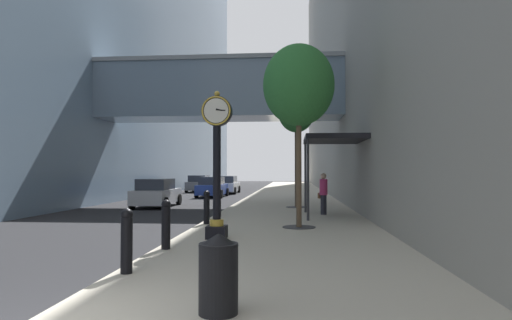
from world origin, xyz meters
TOP-DOWN VIEW (x-y plane):
  - ground_plane at (0.00, 27.00)m, footprint 110.00×110.00m
  - sidewalk_right at (3.11, 30.00)m, footprint 6.23×80.00m
  - building_block_right at (10.73, 30.00)m, footprint 9.00×80.00m
  - street_clock at (1.21, 7.26)m, footprint 0.84×0.55m
  - bollard_nearest at (0.28, 3.11)m, footprint 0.22×0.22m
  - bollard_second at (0.28, 5.56)m, footprint 0.22×0.22m
  - bollard_fourth at (0.28, 10.45)m, footprint 0.22×0.22m
  - bollard_fifth at (0.28, 12.89)m, footprint 0.22×0.22m
  - street_tree_near at (3.53, 9.80)m, footprint 2.39×2.39m
  - street_tree_mid_near at (3.53, 17.74)m, footprint 1.91×1.91m
  - trash_bin at (2.34, 1.06)m, footprint 0.53×0.53m
  - pedestrian_walking at (4.65, 14.14)m, footprint 0.48×0.52m
  - storefront_awning at (4.99, 13.39)m, footprint 2.40×3.60m
  - car_silver_near at (-4.29, 18.96)m, footprint 2.12×4.52m
  - car_grey_mid at (-5.63, 36.10)m, footprint 2.10×4.56m
  - car_white_far at (-2.61, 33.65)m, footprint 2.12×4.61m
  - car_blue_trailing at (-2.87, 28.17)m, footprint 2.07×4.19m

SIDE VIEW (x-z plane):
  - ground_plane at x=0.00m, z-range 0.00..0.00m
  - sidewalk_right at x=3.11m, z-range 0.00..0.14m
  - trash_bin at x=2.34m, z-range 0.15..1.20m
  - bollard_nearest at x=0.28m, z-range 0.17..1.35m
  - bollard_second at x=0.28m, z-range 0.17..1.35m
  - bollard_fourth at x=0.28m, z-range 0.17..1.35m
  - bollard_fifth at x=0.28m, z-range 0.17..1.35m
  - car_blue_trailing at x=-2.87m, z-range -0.02..1.55m
  - car_white_far at x=-2.61m, z-range -0.02..1.56m
  - car_silver_near at x=-4.29m, z-range -0.02..1.57m
  - car_grey_mid at x=-5.63m, z-range -0.02..1.59m
  - pedestrian_walking at x=4.65m, z-range 0.20..1.98m
  - street_clock at x=1.21m, z-range 0.33..4.45m
  - storefront_awning at x=4.99m, z-range 1.63..4.93m
  - street_tree_near at x=3.53m, z-range 1.80..7.93m
  - street_tree_mid_near at x=3.53m, z-range 2.02..8.10m
  - building_block_right at x=10.73m, z-range 0.00..30.88m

